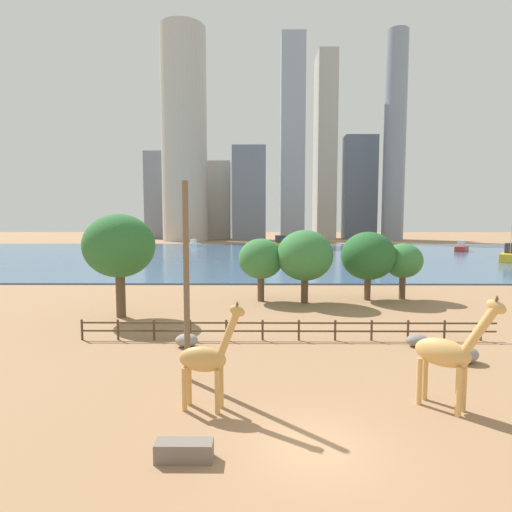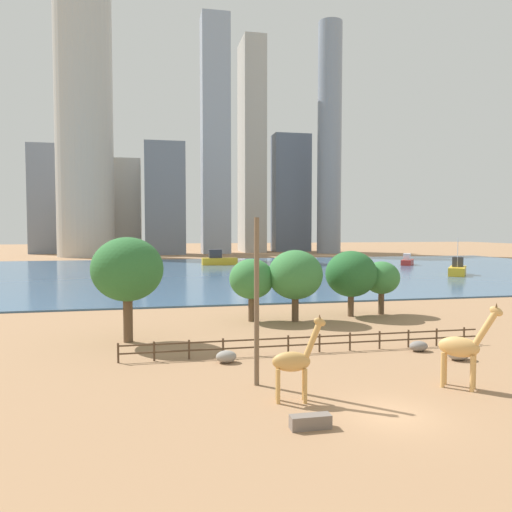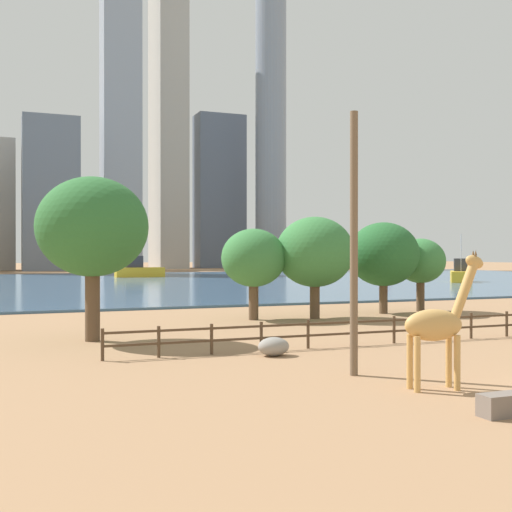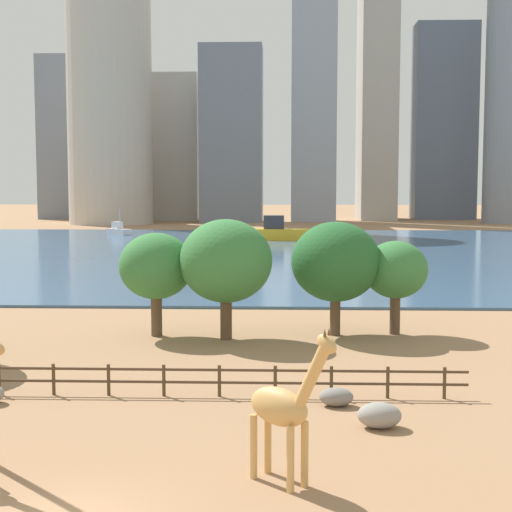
{
  "view_description": "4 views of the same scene",
  "coord_description": "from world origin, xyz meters",
  "px_view_note": "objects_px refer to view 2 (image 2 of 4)",
  "views": [
    {
      "loc": [
        -1.82,
        -12.58,
        7.43
      ],
      "look_at": [
        -2.2,
        37.07,
        3.18
      ],
      "focal_mm": 28.0,
      "sensor_mm": 36.0,
      "label": 1
    },
    {
      "loc": [
        -10.88,
        -20.97,
        8.67
      ],
      "look_at": [
        2.82,
        43.57,
        5.08
      ],
      "focal_mm": 35.0,
      "sensor_mm": 36.0,
      "label": 2
    },
    {
      "loc": [
        -16.66,
        -14.03,
        4.31
      ],
      "look_at": [
        2.24,
        33.95,
        4.08
      ],
      "focal_mm": 45.0,
      "sensor_mm": 36.0,
      "label": 3
    },
    {
      "loc": [
        5.6,
        -19.26,
        8.75
      ],
      "look_at": [
        3.6,
        35.76,
        3.52
      ],
      "focal_mm": 55.0,
      "sensor_mm": 36.0,
      "label": 4
    }
  ],
  "objects_px": {
    "tree_right_tall": "(381,278)",
    "tree_left_small": "(295,275)",
    "feeding_trough": "(310,422)",
    "boat_sailboat": "(407,261)",
    "giraffe_tall": "(463,347)",
    "tree_left_large": "(127,270)",
    "boat_barge": "(457,269)",
    "tree_right_small": "(351,274)",
    "boulder_small": "(458,353)",
    "boulder_near_fence": "(419,346)",
    "tree_center_broad": "(252,279)",
    "boat_tug": "(108,260)",
    "boulder_by_pole": "(226,357)",
    "boat_ferry": "(219,260)",
    "giraffe_companion": "(294,361)",
    "utility_pole": "(257,302)"
  },
  "relations": [
    {
      "from": "tree_left_large",
      "to": "tree_right_tall",
      "type": "xyz_separation_m",
      "value": [
        24.6,
        7.43,
        -1.86
      ]
    },
    {
      "from": "tree_right_tall",
      "to": "boat_sailboat",
      "type": "xyz_separation_m",
      "value": [
        36.23,
        60.5,
        -2.56
      ]
    },
    {
      "from": "boulder_by_pole",
      "to": "tree_left_small",
      "type": "height_order",
      "value": "tree_left_small"
    },
    {
      "from": "utility_pole",
      "to": "tree_left_large",
      "type": "xyz_separation_m",
      "value": [
        -7.43,
        12.39,
        0.91
      ]
    },
    {
      "from": "boulder_near_fence",
      "to": "boat_tug",
      "type": "height_order",
      "value": "boat_tug"
    },
    {
      "from": "boat_sailboat",
      "to": "giraffe_tall",
      "type": "bearing_deg",
      "value": -171.59
    },
    {
      "from": "boat_barge",
      "to": "boat_tug",
      "type": "bearing_deg",
      "value": -88.26
    },
    {
      "from": "tree_left_large",
      "to": "tree_right_tall",
      "type": "bearing_deg",
      "value": 16.82
    },
    {
      "from": "boulder_small",
      "to": "feeding_trough",
      "type": "distance_m",
      "value": 15.85
    },
    {
      "from": "giraffe_tall",
      "to": "boulder_by_pole",
      "type": "bearing_deg",
      "value": -170.28
    },
    {
      "from": "boulder_by_pole",
      "to": "boat_ferry",
      "type": "xyz_separation_m",
      "value": [
        10.99,
        85.12,
        1.04
      ]
    },
    {
      "from": "giraffe_tall",
      "to": "tree_left_small",
      "type": "xyz_separation_m",
      "value": [
        -3.22,
        20.95,
        2.09
      ]
    },
    {
      "from": "boulder_near_fence",
      "to": "tree_center_broad",
      "type": "xyz_separation_m",
      "value": [
        -9.31,
        13.7,
        3.61
      ]
    },
    {
      "from": "boat_tug",
      "to": "tree_right_small",
      "type": "bearing_deg",
      "value": -25.07
    },
    {
      "from": "giraffe_companion",
      "to": "tree_center_broad",
      "type": "relative_size",
      "value": 0.75
    },
    {
      "from": "boulder_small",
      "to": "tree_left_small",
      "type": "relative_size",
      "value": 0.23
    },
    {
      "from": "tree_right_small",
      "to": "boat_sailboat",
      "type": "relative_size",
      "value": 1.02
    },
    {
      "from": "boulder_near_fence",
      "to": "tree_center_broad",
      "type": "relative_size",
      "value": 0.23
    },
    {
      "from": "boulder_near_fence",
      "to": "tree_center_broad",
      "type": "height_order",
      "value": "tree_center_broad"
    },
    {
      "from": "boulder_small",
      "to": "tree_right_tall",
      "type": "relative_size",
      "value": 0.29
    },
    {
      "from": "tree_left_large",
      "to": "boat_sailboat",
      "type": "height_order",
      "value": "tree_left_large"
    },
    {
      "from": "giraffe_tall",
      "to": "tree_center_broad",
      "type": "bearing_deg",
      "value": 152.02
    },
    {
      "from": "tree_right_small",
      "to": "feeding_trough",
      "type": "bearing_deg",
      "value": -116.16
    },
    {
      "from": "tree_left_small",
      "to": "tree_right_small",
      "type": "distance_m",
      "value": 6.3
    },
    {
      "from": "boulder_by_pole",
      "to": "feeding_trough",
      "type": "xyz_separation_m",
      "value": [
        1.99,
        -11.36,
        -0.09
      ]
    },
    {
      "from": "boulder_small",
      "to": "boat_ferry",
      "type": "distance_m",
      "value": 87.75
    },
    {
      "from": "tree_left_small",
      "to": "tree_right_small",
      "type": "relative_size",
      "value": 1.03
    },
    {
      "from": "tree_center_broad",
      "to": "boat_tug",
      "type": "xyz_separation_m",
      "value": [
        -19.63,
        82.23,
        -3.06
      ]
    },
    {
      "from": "feeding_trough",
      "to": "boat_sailboat",
      "type": "relative_size",
      "value": 0.28
    },
    {
      "from": "feeding_trough",
      "to": "tree_right_small",
      "type": "bearing_deg",
      "value": 63.84
    },
    {
      "from": "giraffe_companion",
      "to": "tree_center_broad",
      "type": "distance_m",
      "value": 22.01
    },
    {
      "from": "tree_left_large",
      "to": "tree_left_small",
      "type": "relative_size",
      "value": 1.2
    },
    {
      "from": "feeding_trough",
      "to": "tree_center_broad",
      "type": "distance_m",
      "value": 25.59
    },
    {
      "from": "tree_left_large",
      "to": "boat_tug",
      "type": "bearing_deg",
      "value": 95.58
    },
    {
      "from": "utility_pole",
      "to": "tree_left_large",
      "type": "relative_size",
      "value": 1.15
    },
    {
      "from": "boulder_small",
      "to": "tree_right_tall",
      "type": "height_order",
      "value": "tree_right_tall"
    },
    {
      "from": "tree_left_small",
      "to": "tree_left_large",
      "type": "bearing_deg",
      "value": -159.33
    },
    {
      "from": "giraffe_companion",
      "to": "boulder_near_fence",
      "type": "xyz_separation_m",
      "value": [
        11.55,
        8.12,
        -1.69
      ]
    },
    {
      "from": "boulder_near_fence",
      "to": "boat_barge",
      "type": "relative_size",
      "value": 0.17
    },
    {
      "from": "tree_left_small",
      "to": "boat_barge",
      "type": "distance_m",
      "value": 55.77
    },
    {
      "from": "tree_right_tall",
      "to": "tree_left_small",
      "type": "relative_size",
      "value": 0.8
    },
    {
      "from": "feeding_trough",
      "to": "tree_left_large",
      "type": "xyz_separation_m",
      "value": [
        -8.46,
        18.78,
        5.26
      ]
    },
    {
      "from": "tree_right_small",
      "to": "boat_sailboat",
      "type": "distance_m",
      "value": 72.76
    },
    {
      "from": "giraffe_tall",
      "to": "boat_ferry",
      "type": "height_order",
      "value": "giraffe_tall"
    },
    {
      "from": "utility_pole",
      "to": "boat_sailboat",
      "type": "distance_m",
      "value": 96.51
    },
    {
      "from": "boat_barge",
      "to": "tree_right_small",
      "type": "bearing_deg",
      "value": -8.28
    },
    {
      "from": "boat_tug",
      "to": "boat_barge",
      "type": "height_order",
      "value": "boat_barge"
    },
    {
      "from": "boat_ferry",
      "to": "feeding_trough",
      "type": "bearing_deg",
      "value": -94.88
    },
    {
      "from": "tree_right_small",
      "to": "boat_barge",
      "type": "bearing_deg",
      "value": 44.75
    },
    {
      "from": "boulder_near_fence",
      "to": "tree_right_tall",
      "type": "xyz_separation_m",
      "value": [
        4.32,
        14.71,
        3.33
      ]
    }
  ]
}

